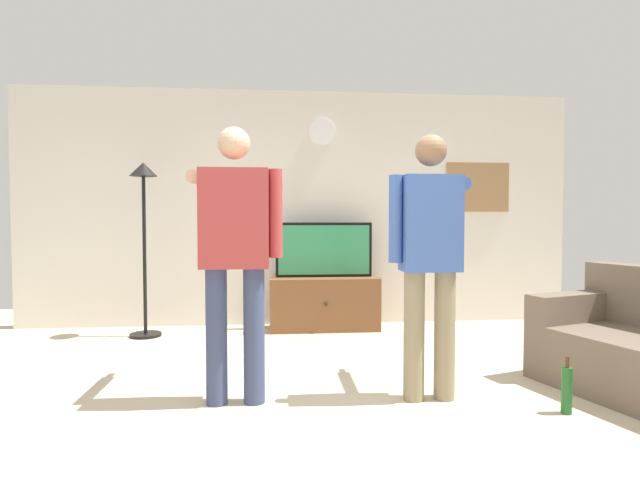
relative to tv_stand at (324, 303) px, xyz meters
name	(u,v)px	position (x,y,z in m)	size (l,w,h in m)	color
ground_plane	(326,427)	(-0.25, -2.60, -0.29)	(8.40, 8.40, 0.00)	beige
back_wall	(300,208)	(-0.25, 0.35, 1.06)	(6.40, 0.10, 2.70)	silver
tv_stand	(324,303)	(0.00, 0.00, 0.00)	(1.20, 0.46, 0.58)	brown
television	(324,250)	(0.00, 0.05, 0.59)	(1.07, 0.07, 0.61)	black
wall_clock	(322,132)	(0.00, 0.29, 1.94)	(0.31, 0.31, 0.03)	white
framed_picture	(477,187)	(1.87, 0.30, 1.32)	(0.76, 0.04, 0.58)	#997047
floor_lamp	(144,212)	(-1.89, -0.17, 1.00)	(0.32, 0.32, 1.81)	black
person_standing_nearer_lamp	(235,246)	(-0.80, -2.15, 0.75)	(0.63, 0.78, 1.82)	#384266
person_standing_nearer_couch	(430,251)	(0.50, -2.19, 0.72)	(0.56, 0.78, 1.78)	gray
beverage_bottle	(567,390)	(1.28, -2.53, -0.14)	(0.07, 0.07, 0.36)	#1E5923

